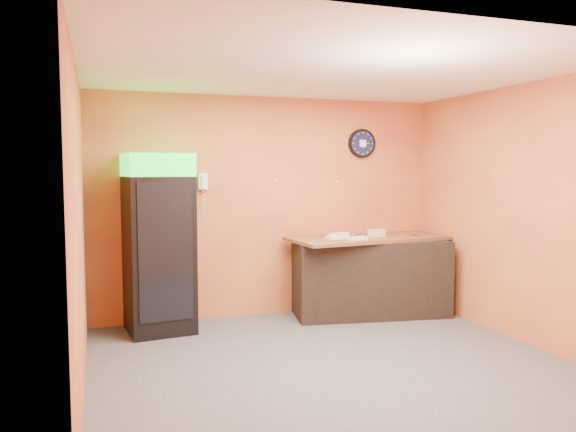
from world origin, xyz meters
name	(u,v)px	position (x,y,z in m)	size (l,w,h in m)	color
floor	(329,363)	(0.00, 0.00, 0.00)	(4.50, 4.50, 0.00)	#47474C
back_wall	(269,207)	(0.00, 2.00, 1.40)	(4.50, 0.02, 2.80)	#D07D3A
left_wall	(79,228)	(-2.25, 0.00, 1.40)	(0.02, 4.00, 2.80)	#D07D3A
right_wall	(522,214)	(2.25, 0.00, 1.40)	(0.02, 4.00, 2.80)	#D07D3A
ceiling	(331,71)	(0.00, 0.00, 2.80)	(4.50, 4.00, 0.02)	white
beverage_cooler	(159,246)	(-1.45, 1.60, 1.01)	(0.80, 0.80, 2.06)	black
prep_counter	(369,277)	(1.22, 1.57, 0.49)	(1.95, 0.87, 0.97)	black
wall_clock	(362,143)	(1.30, 1.97, 2.23)	(0.39, 0.06, 0.39)	black
wall_phone	(203,182)	(-0.87, 1.95, 1.73)	(0.11, 0.10, 0.20)	white
butcher_paper	(369,238)	(1.22, 1.57, 0.99)	(2.08, 0.87, 0.04)	brown
sub_roll_stack	(377,233)	(1.29, 1.50, 1.06)	(0.24, 0.12, 0.10)	beige
wrapped_sandwich_left	(337,237)	(0.72, 1.48, 1.03)	(0.28, 0.11, 0.04)	silver
wrapped_sandwich_mid	(358,238)	(0.93, 1.32, 1.03)	(0.26, 0.10, 0.04)	silver
wrapped_sandwich_right	(339,235)	(0.86, 1.71, 1.03)	(0.30, 0.12, 0.04)	silver
kitchen_tool	(354,235)	(0.99, 1.54, 1.04)	(0.06, 0.06, 0.06)	silver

